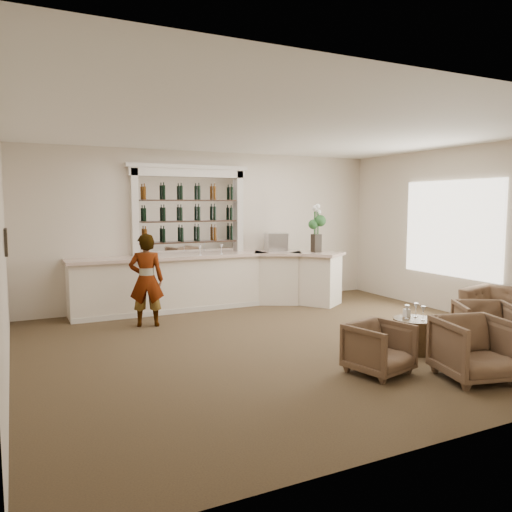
{
  "coord_description": "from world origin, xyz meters",
  "views": [
    {
      "loc": [
        -3.88,
        -6.69,
        2.19
      ],
      "look_at": [
        -0.16,
        0.9,
        1.3
      ],
      "focal_mm": 35.0,
      "sensor_mm": 36.0,
      "label": 1
    }
  ],
  "objects_px": {
    "armchair_left": "(379,348)",
    "armchair_right": "(485,327)",
    "sommelier": "(146,280)",
    "armchair_far": "(507,313)",
    "espresso_machine": "(276,242)",
    "bar_counter": "(212,281)",
    "cocktail_table": "(414,335)",
    "armchair_center": "(475,349)",
    "flower_vase": "(316,225)"
  },
  "relations": [
    {
      "from": "armchair_center",
      "to": "espresso_machine",
      "type": "relative_size",
      "value": 1.9
    },
    {
      "from": "bar_counter",
      "to": "espresso_machine",
      "type": "relative_size",
      "value": 12.65
    },
    {
      "from": "cocktail_table",
      "to": "armchair_center",
      "type": "distance_m",
      "value": 1.26
    },
    {
      "from": "sommelier",
      "to": "armchair_right",
      "type": "xyz_separation_m",
      "value": [
        4.16,
        -3.72,
        -0.47
      ]
    },
    {
      "from": "espresso_machine",
      "to": "flower_vase",
      "type": "xyz_separation_m",
      "value": [
        0.66,
        -0.62,
        0.38
      ]
    },
    {
      "from": "sommelier",
      "to": "armchair_far",
      "type": "relative_size",
      "value": 1.4
    },
    {
      "from": "cocktail_table",
      "to": "armchair_center",
      "type": "height_order",
      "value": "armchair_center"
    },
    {
      "from": "cocktail_table",
      "to": "flower_vase",
      "type": "relative_size",
      "value": 0.59
    },
    {
      "from": "cocktail_table",
      "to": "armchair_right",
      "type": "xyz_separation_m",
      "value": [
        0.99,
        -0.42,
        0.12
      ]
    },
    {
      "from": "bar_counter",
      "to": "armchair_right",
      "type": "xyz_separation_m",
      "value": [
        2.56,
        -4.65,
        -0.21
      ]
    },
    {
      "from": "bar_counter",
      "to": "armchair_right",
      "type": "relative_size",
      "value": 7.12
    },
    {
      "from": "armchair_right",
      "to": "armchair_far",
      "type": "bearing_deg",
      "value": 53.14
    },
    {
      "from": "sommelier",
      "to": "armchair_left",
      "type": "xyz_separation_m",
      "value": [
        2.08,
        -3.82,
        -0.5
      ]
    },
    {
      "from": "espresso_machine",
      "to": "flower_vase",
      "type": "distance_m",
      "value": 0.98
    },
    {
      "from": "armchair_far",
      "to": "espresso_machine",
      "type": "xyz_separation_m",
      "value": [
        -2.0,
        4.33,
        0.95
      ]
    },
    {
      "from": "sommelier",
      "to": "armchair_left",
      "type": "relative_size",
      "value": 2.28
    },
    {
      "from": "armchair_right",
      "to": "armchair_center",
      "type": "bearing_deg",
      "value": -114.17
    },
    {
      "from": "cocktail_table",
      "to": "espresso_machine",
      "type": "bearing_deg",
      "value": 90.0
    },
    {
      "from": "sommelier",
      "to": "armchair_right",
      "type": "distance_m",
      "value": 5.6
    },
    {
      "from": "armchair_center",
      "to": "armchair_right",
      "type": "height_order",
      "value": "armchair_center"
    },
    {
      "from": "armchair_left",
      "to": "espresso_machine",
      "type": "xyz_separation_m",
      "value": [
        1.09,
        4.83,
        1.01
      ]
    },
    {
      "from": "armchair_right",
      "to": "armchair_far",
      "type": "relative_size",
      "value": 0.67
    },
    {
      "from": "bar_counter",
      "to": "cocktail_table",
      "type": "height_order",
      "value": "bar_counter"
    },
    {
      "from": "armchair_left",
      "to": "armchair_right",
      "type": "xyz_separation_m",
      "value": [
        2.08,
        0.1,
        0.03
      ]
    },
    {
      "from": "armchair_left",
      "to": "armchair_center",
      "type": "bearing_deg",
      "value": -51.62
    },
    {
      "from": "armchair_center",
      "to": "flower_vase",
      "type": "relative_size",
      "value": 0.83
    },
    {
      "from": "bar_counter",
      "to": "espresso_machine",
      "type": "distance_m",
      "value": 1.74
    },
    {
      "from": "cocktail_table",
      "to": "armchair_right",
      "type": "relative_size",
      "value": 0.76
    },
    {
      "from": "armchair_far",
      "to": "sommelier",
      "type": "bearing_deg",
      "value": -139.35
    },
    {
      "from": "sommelier",
      "to": "armchair_center",
      "type": "distance_m",
      "value": 5.45
    },
    {
      "from": "armchair_right",
      "to": "bar_counter",
      "type": "bearing_deg",
      "value": 149.87
    },
    {
      "from": "armchair_left",
      "to": "armchair_right",
      "type": "height_order",
      "value": "armchair_right"
    },
    {
      "from": "armchair_right",
      "to": "armchair_far",
      "type": "distance_m",
      "value": 1.09
    },
    {
      "from": "sommelier",
      "to": "cocktail_table",
      "type": "bearing_deg",
      "value": 151.19
    },
    {
      "from": "bar_counter",
      "to": "armchair_left",
      "type": "relative_size",
      "value": 7.82
    },
    {
      "from": "armchair_left",
      "to": "flower_vase",
      "type": "relative_size",
      "value": 0.71
    },
    {
      "from": "cocktail_table",
      "to": "armchair_left",
      "type": "height_order",
      "value": "armchair_left"
    },
    {
      "from": "cocktail_table",
      "to": "sommelier",
      "type": "height_order",
      "value": "sommelier"
    },
    {
      "from": "armchair_left",
      "to": "armchair_far",
      "type": "height_order",
      "value": "armchair_far"
    },
    {
      "from": "espresso_machine",
      "to": "flower_vase",
      "type": "height_order",
      "value": "flower_vase"
    },
    {
      "from": "bar_counter",
      "to": "armchair_right",
      "type": "bearing_deg",
      "value": -61.22
    },
    {
      "from": "bar_counter",
      "to": "cocktail_table",
      "type": "xyz_separation_m",
      "value": [
        1.56,
        -4.23,
        -0.32
      ]
    },
    {
      "from": "armchair_left",
      "to": "cocktail_table",
      "type": "bearing_deg",
      "value": 11.9
    },
    {
      "from": "armchair_far",
      "to": "cocktail_table",
      "type": "bearing_deg",
      "value": -107.14
    },
    {
      "from": "flower_vase",
      "to": "armchair_far",
      "type": "bearing_deg",
      "value": -70.18
    },
    {
      "from": "armchair_right",
      "to": "armchair_far",
      "type": "xyz_separation_m",
      "value": [
        1.01,
        0.41,
        0.02
      ]
    },
    {
      "from": "armchair_far",
      "to": "espresso_machine",
      "type": "height_order",
      "value": "espresso_machine"
    },
    {
      "from": "armchair_center",
      "to": "bar_counter",
      "type": "bearing_deg",
      "value": 118.29
    },
    {
      "from": "sommelier",
      "to": "armchair_right",
      "type": "bearing_deg",
      "value": 155.52
    },
    {
      "from": "cocktail_table",
      "to": "armchair_far",
      "type": "distance_m",
      "value": 2.0
    }
  ]
}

